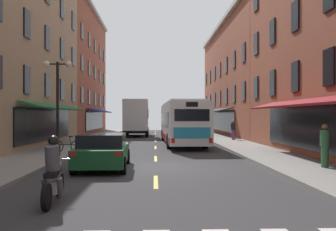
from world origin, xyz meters
The scene contains 13 objects.
ground_plane centered at (0.00, 0.00, -0.05)m, with size 34.80×80.00×0.10m, color #333335.
lane_centre_dashes centered at (0.00, -0.25, 0.00)m, with size 0.14×73.90×0.01m.
sidewalk_left centered at (-5.90, 0.00, 0.07)m, with size 3.00×80.00×0.14m, color gray.
sidewalk_right centered at (5.90, 0.00, 0.07)m, with size 3.00×80.00×0.14m, color gray.
transit_bus centered at (1.95, 12.21, 1.66)m, with size 2.88×12.51×3.16m.
box_truck centered at (-1.97, 23.33, 1.92)m, with size 2.53×7.25×3.75m.
sedan_near centered at (-2.13, -0.43, 0.72)m, with size 2.10×4.45×1.41m.
sedan_mid centered at (-2.09, 32.43, 0.74)m, with size 2.04×4.79×1.45m.
motorcycle_rider centered at (-2.50, -6.42, 0.71)m, with size 0.62×2.07×1.66m.
bicycle_near centered at (-4.79, 4.78, 0.50)m, with size 1.71×0.48×0.91m.
pedestrian_near centered at (6.52, 15.43, 1.02)m, with size 0.43×0.53×1.66m.
pedestrian_far centered at (6.55, -1.37, 1.01)m, with size 0.36×0.36×1.69m.
street_lamp_twin centered at (-4.89, 3.18, 2.78)m, with size 1.42×0.32×4.74m.
Camera 1 is at (-0.02, -15.55, 2.14)m, focal length 39.84 mm.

